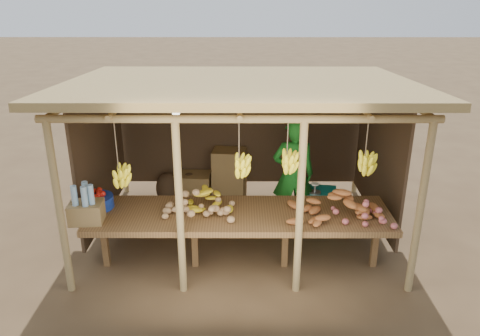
{
  "coord_description": "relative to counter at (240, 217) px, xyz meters",
  "views": [
    {
      "loc": [
        0.01,
        -6.39,
        3.53
      ],
      "look_at": [
        0.0,
        0.0,
        1.05
      ],
      "focal_mm": 35.0,
      "sensor_mm": 36.0,
      "label": 1
    }
  ],
  "objects": [
    {
      "name": "counter",
      "position": [
        0.0,
        0.0,
        0.0
      ],
      "size": [
        3.9,
        1.05,
        0.8
      ],
      "color": "brown",
      "rests_on": "ground"
    },
    {
      "name": "onion_heap",
      "position": [
        1.5,
        -0.27,
        0.24
      ],
      "size": [
        0.84,
        0.61,
        0.35
      ],
      "primitive_type": null,
      "rotation": [
        0.0,
        0.0,
        0.22
      ],
      "color": "#C15E5E",
      "rests_on": "counter"
    },
    {
      "name": "potato_heap",
      "position": [
        -0.52,
        -0.04,
        0.24
      ],
      "size": [
        1.02,
        0.84,
        0.36
      ],
      "primitive_type": null,
      "rotation": [
        0.0,
        0.0,
        -0.41
      ],
      "color": "tan",
      "rests_on": "counter"
    },
    {
      "name": "tomato_basin",
      "position": [
        -1.9,
        0.14,
        0.16
      ],
      "size": [
        0.46,
        0.46,
        0.24
      ],
      "rotation": [
        0.0,
        0.0,
        0.25
      ],
      "color": "navy",
      "rests_on": "counter"
    },
    {
      "name": "sweet_potato_heap",
      "position": [
        1.23,
        -0.17,
        0.24
      ],
      "size": [
        1.24,
        0.92,
        0.36
      ],
      "primitive_type": null,
      "rotation": [
        0.0,
        0.0,
        0.26
      ],
      "color": "#A55C2A",
      "rests_on": "counter"
    },
    {
      "name": "ground",
      "position": [
        -0.0,
        0.95,
        -0.74
      ],
      "size": [
        60.0,
        60.0,
        0.0
      ],
      "primitive_type": "plane",
      "color": "brown",
      "rests_on": "ground"
    },
    {
      "name": "tarp_crate",
      "position": [
        1.19,
        1.21,
        -0.44
      ],
      "size": [
        0.69,
        0.62,
        0.74
      ],
      "color": "brown",
      "rests_on": "ground"
    },
    {
      "name": "vendor",
      "position": [
        0.81,
        1.14,
        0.13
      ],
      "size": [
        0.64,
        0.42,
        1.74
      ],
      "primitive_type": "imported",
      "rotation": [
        0.0,
        0.0,
        3.15
      ],
      "color": "#17681B",
      "rests_on": "ground"
    },
    {
      "name": "stall_structure",
      "position": [
        0.0,
        0.82,
        1.16
      ],
      "size": [
        4.7,
        3.5,
        2.43
      ],
      "color": "#A18553",
      "rests_on": "ground"
    },
    {
      "name": "carton_stack",
      "position": [
        -0.39,
        2.15,
        -0.34
      ],
      "size": [
        1.22,
        0.51,
        0.89
      ],
      "color": "olive",
      "rests_on": "ground"
    },
    {
      "name": "bottle_box",
      "position": [
        -1.9,
        -0.25,
        0.26
      ],
      "size": [
        0.43,
        0.35,
        0.51
      ],
      "color": "olive",
      "rests_on": "counter"
    },
    {
      "name": "banana_pile",
      "position": [
        -0.39,
        0.1,
        0.23
      ],
      "size": [
        0.65,
        0.49,
        0.35
      ],
      "primitive_type": null,
      "rotation": [
        0.0,
        0.0,
        0.29
      ],
      "color": "yellow",
      "rests_on": "counter"
    },
    {
      "name": "burlap_sacks",
      "position": [
        -1.09,
        2.15,
        -0.49
      ],
      "size": [
        0.8,
        0.42,
        0.57
      ],
      "color": "#483421",
      "rests_on": "ground"
    }
  ]
}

